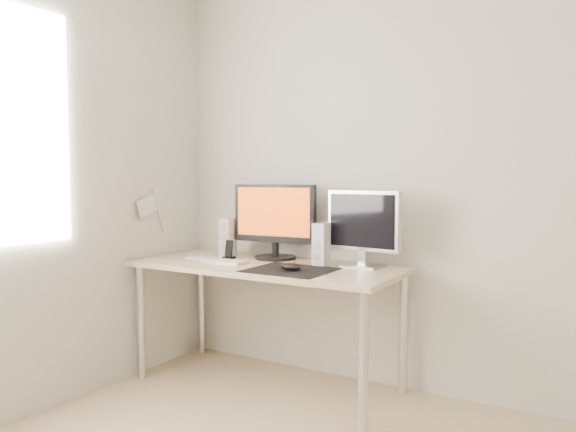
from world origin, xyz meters
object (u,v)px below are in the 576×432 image
at_px(speaker_left, 228,237).
at_px(keyboard, 216,260).
at_px(phone_dock, 229,253).
at_px(mouse, 291,267).
at_px(desk, 267,277).
at_px(main_monitor, 275,218).
at_px(second_monitor, 363,225).
at_px(speaker_right, 321,244).

relative_size(speaker_left, keyboard, 0.58).
height_order(keyboard, phone_dock, phone_dock).
xyz_separation_m(mouse, desk, (-0.25, 0.15, -0.10)).
bearing_deg(speaker_left, main_monitor, 9.25).
height_order(main_monitor, second_monitor, main_monitor).
bearing_deg(desk, mouse, -30.97).
xyz_separation_m(speaker_left, phone_dock, (0.07, -0.08, -0.09)).
bearing_deg(keyboard, desk, 15.70).
bearing_deg(phone_dock, main_monitor, 27.72).
bearing_deg(second_monitor, desk, -161.02).
xyz_separation_m(desk, phone_dock, (-0.32, 0.06, 0.11)).
xyz_separation_m(speaker_right, keyboard, (-0.61, -0.20, -0.12)).
xyz_separation_m(desk, speaker_left, (-0.39, 0.14, 0.20)).
bearing_deg(main_monitor, desk, -70.49).
relative_size(second_monitor, keyboard, 1.07).
height_order(mouse, speaker_right, speaker_right).
height_order(speaker_right, phone_dock, speaker_right).
bearing_deg(speaker_left, speaker_right, -2.31).
distance_m(speaker_left, phone_dock, 0.14).
xyz_separation_m(second_monitor, keyboard, (-0.84, -0.27, -0.23)).
height_order(speaker_right, keyboard, speaker_right).
xyz_separation_m(main_monitor, speaker_right, (0.37, -0.08, -0.13)).
distance_m(second_monitor, speaker_left, 0.93).
bearing_deg(speaker_right, phone_dock, -175.13).
relative_size(second_monitor, speaker_right, 1.84).
bearing_deg(desk, keyboard, -164.30).
relative_size(desk, main_monitor, 2.90).
xyz_separation_m(main_monitor, phone_dock, (-0.25, -0.13, -0.22)).
distance_m(desk, speaker_right, 0.38).
distance_m(desk, keyboard, 0.34).
distance_m(main_monitor, phone_dock, 0.36).
distance_m(main_monitor, keyboard, 0.45).
height_order(mouse, speaker_left, speaker_left).
xyz_separation_m(main_monitor, second_monitor, (0.60, -0.01, -0.01)).
bearing_deg(desk, speaker_right, 20.67).
bearing_deg(mouse, speaker_left, 155.62).
distance_m(main_monitor, speaker_left, 0.35).
height_order(desk, main_monitor, main_monitor).
bearing_deg(speaker_left, second_monitor, 2.58).
xyz_separation_m(speaker_left, speaker_right, (0.69, -0.03, 0.00)).
bearing_deg(second_monitor, speaker_left, -177.42).
height_order(desk, phone_dock, phone_dock).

